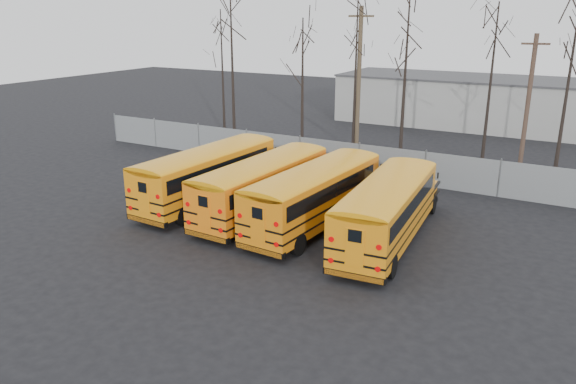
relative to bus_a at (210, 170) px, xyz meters
The scene contains 16 objects.
ground 6.35m from the bus_a, 38.19° to the right, with size 120.00×120.00×0.00m, color black.
fence 9.55m from the bus_a, 59.68° to the left, with size 40.00×0.04×2.00m, color gray.
distant_building 29.03m from the bus_a, 76.44° to the left, with size 22.00×8.00×4.00m, color #A4A49F.
bus_a is the anchor object (origin of this frame).
bus_b 3.44m from the bus_a, ahead, with size 2.79×10.24×2.84m.
bus_c 6.30m from the bus_a, ahead, with size 3.05×10.38×2.87m.
bus_d 9.82m from the bus_a, ahead, with size 3.15×10.32×2.85m.
utility_pole_left 14.61m from the bus_a, 81.08° to the left, with size 1.75×0.31×9.83m.
utility_pole_right 18.13m from the bus_a, 42.15° to the left, with size 1.48×0.31×8.33m.
tree_0 16.78m from the bus_a, 123.15° to the left, with size 0.26×0.26×9.65m, color black.
tree_1 12.73m from the bus_a, 118.86° to the left, with size 0.26×0.26×11.01m, color black.
tree_2 10.49m from the bus_a, 90.25° to the left, with size 0.26×0.26×9.10m, color black.
tree_3 14.53m from the bus_a, 81.88° to the left, with size 0.26×0.26×10.49m, color black.
tree_4 13.39m from the bus_a, 60.76° to the left, with size 0.26×0.26×10.26m, color black.
tree_5 18.09m from the bus_a, 52.55° to the left, with size 0.26×0.26×10.03m, color black.
tree_6 19.09m from the bus_a, 35.79° to the left, with size 0.26×0.26×10.09m, color black.
Camera 1 is at (12.23, -18.31, 9.42)m, focal length 35.00 mm.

